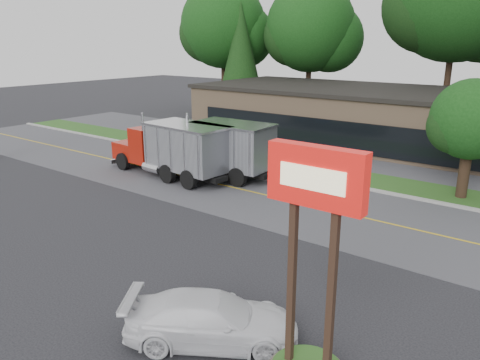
% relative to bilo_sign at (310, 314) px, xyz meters
% --- Properties ---
extents(ground, '(140.00, 140.00, 0.00)m').
position_rel_bilo_sign_xyz_m(ground, '(-10.50, 2.50, -2.02)').
color(ground, '#333338').
rests_on(ground, ground).
extents(road, '(60.00, 8.00, 0.02)m').
position_rel_bilo_sign_xyz_m(road, '(-10.50, 11.50, -2.02)').
color(road, '#5E5E63').
rests_on(road, ground).
extents(center_line, '(60.00, 0.12, 0.01)m').
position_rel_bilo_sign_xyz_m(center_line, '(-10.50, 11.50, -2.02)').
color(center_line, gold).
rests_on(center_line, ground).
extents(curb, '(60.00, 0.30, 0.12)m').
position_rel_bilo_sign_xyz_m(curb, '(-10.50, 15.70, -2.02)').
color(curb, '#9E9E99').
rests_on(curb, ground).
extents(grass_verge, '(60.00, 3.40, 0.03)m').
position_rel_bilo_sign_xyz_m(grass_verge, '(-10.50, 17.50, -2.02)').
color(grass_verge, '#2B4F1B').
rests_on(grass_verge, ground).
extents(far_parking, '(60.00, 7.00, 0.02)m').
position_rel_bilo_sign_xyz_m(far_parking, '(-10.50, 22.50, -2.02)').
color(far_parking, '#5E5E63').
rests_on(far_parking, ground).
extents(strip_mall, '(32.00, 12.00, 4.00)m').
position_rel_bilo_sign_xyz_m(strip_mall, '(-8.50, 28.50, -0.02)').
color(strip_mall, tan).
rests_on(strip_mall, ground).
extents(bilo_sign, '(2.20, 1.90, 5.95)m').
position_rel_bilo_sign_xyz_m(bilo_sign, '(0.00, 0.00, 0.00)').
color(bilo_sign, '#6B6054').
rests_on(bilo_sign, ground).
extents(tree_far_a, '(10.11, 9.52, 14.43)m').
position_rel_bilo_sign_xyz_m(tree_far_a, '(-30.35, 34.62, 7.18)').
color(tree_far_a, '#382619').
rests_on(tree_far_a, ground).
extents(tree_far_b, '(9.78, 9.21, 13.95)m').
position_rel_bilo_sign_xyz_m(tree_far_b, '(-20.35, 36.62, 6.88)').
color(tree_far_b, '#382619').
rests_on(tree_far_b, ground).
extents(evergreen_left, '(5.26, 5.26, 11.96)m').
position_rel_bilo_sign_xyz_m(evergreen_left, '(-26.50, 32.50, 4.55)').
color(evergreen_left, '#382619').
rests_on(evergreen_left, ground).
extents(tree_verge, '(4.37, 4.11, 6.24)m').
position_rel_bilo_sign_xyz_m(tree_verge, '(-0.43, 17.55, 1.94)').
color(tree_verge, '#382619').
rests_on(tree_verge, ground).
extents(dump_truck_red, '(8.96, 3.25, 3.36)m').
position_rel_bilo_sign_xyz_m(dump_truck_red, '(-15.39, 11.11, -0.21)').
color(dump_truck_red, black).
rests_on(dump_truck_red, ground).
extents(dump_truck_blue, '(8.24, 2.92, 3.36)m').
position_rel_bilo_sign_xyz_m(dump_truck_blue, '(-13.48, 12.90, -0.22)').
color(dump_truck_blue, black).
rests_on(dump_truck_blue, ground).
extents(rally_car, '(5.03, 4.23, 1.38)m').
position_rel_bilo_sign_xyz_m(rally_car, '(-3.00, 0.03, -1.33)').
color(rally_car, white).
rests_on(rally_car, ground).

